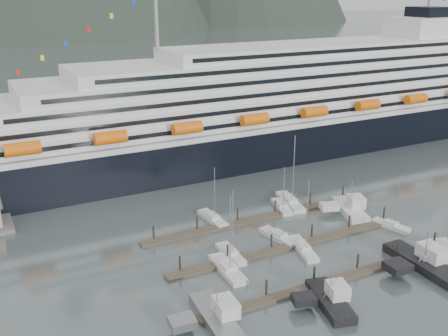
{
  "coord_description": "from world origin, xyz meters",
  "views": [
    {
      "loc": [
        -54.53,
        -68.21,
        45.69
      ],
      "look_at": [
        -8.59,
        22.0,
        10.25
      ],
      "focal_mm": 42.0,
      "sensor_mm": 36.0,
      "label": 1
    }
  ],
  "objects_px": {
    "sailboat_a": "(231,254)",
    "sailboat_d": "(303,249)",
    "trawler_b": "(329,300)",
    "sailboat_g": "(290,202)",
    "sailboat_c": "(279,237)",
    "sailboat_h": "(391,226)",
    "sailboat_f": "(282,207)",
    "trawler_e": "(349,209)",
    "cruise_ship": "(291,108)",
    "trawler_a": "(216,318)",
    "sailboat_e": "(213,219)",
    "trawler_c": "(423,263)",
    "sailboat_b": "(227,269)"
  },
  "relations": [
    {
      "from": "sailboat_a",
      "to": "sailboat_f",
      "type": "relative_size",
      "value": 1.31
    },
    {
      "from": "sailboat_d",
      "to": "sailboat_c",
      "type": "bearing_deg",
      "value": 26.54
    },
    {
      "from": "cruise_ship",
      "to": "sailboat_b",
      "type": "distance_m",
      "value": 74.01
    },
    {
      "from": "cruise_ship",
      "to": "sailboat_e",
      "type": "relative_size",
      "value": 17.28
    },
    {
      "from": "sailboat_a",
      "to": "trawler_a",
      "type": "xyz_separation_m",
      "value": [
        -10.98,
        -16.48,
        0.52
      ]
    },
    {
      "from": "sailboat_f",
      "to": "sailboat_h",
      "type": "relative_size",
      "value": 0.88
    },
    {
      "from": "sailboat_e",
      "to": "sailboat_h",
      "type": "xyz_separation_m",
      "value": [
        30.24,
        -18.99,
        -0.01
      ]
    },
    {
      "from": "sailboat_c",
      "to": "trawler_c",
      "type": "distance_m",
      "value": 25.97
    },
    {
      "from": "sailboat_e",
      "to": "cruise_ship",
      "type": "bearing_deg",
      "value": -53.95
    },
    {
      "from": "trawler_a",
      "to": "sailboat_e",
      "type": "bearing_deg",
      "value": -21.15
    },
    {
      "from": "trawler_a",
      "to": "sailboat_b",
      "type": "bearing_deg",
      "value": -29.98
    },
    {
      "from": "trawler_c",
      "to": "trawler_e",
      "type": "xyz_separation_m",
      "value": [
        3.9,
        23.89,
        -0.02
      ]
    },
    {
      "from": "sailboat_d",
      "to": "trawler_e",
      "type": "bearing_deg",
      "value": -49.83
    },
    {
      "from": "cruise_ship",
      "to": "trawler_a",
      "type": "bearing_deg",
      "value": -130.61
    },
    {
      "from": "sailboat_g",
      "to": "sailboat_h",
      "type": "bearing_deg",
      "value": -137.76
    },
    {
      "from": "sailboat_d",
      "to": "trawler_e",
      "type": "height_order",
      "value": "sailboat_d"
    },
    {
      "from": "sailboat_a",
      "to": "sailboat_b",
      "type": "relative_size",
      "value": 0.91
    },
    {
      "from": "trawler_b",
      "to": "sailboat_h",
      "type": "bearing_deg",
      "value": -46.16
    },
    {
      "from": "sailboat_f",
      "to": "sailboat_h",
      "type": "bearing_deg",
      "value": -125.63
    },
    {
      "from": "trawler_b",
      "to": "sailboat_g",
      "type": "bearing_deg",
      "value": -11.28
    },
    {
      "from": "sailboat_a",
      "to": "sailboat_g",
      "type": "height_order",
      "value": "sailboat_g"
    },
    {
      "from": "cruise_ship",
      "to": "sailboat_c",
      "type": "height_order",
      "value": "cruise_ship"
    },
    {
      "from": "cruise_ship",
      "to": "sailboat_h",
      "type": "xyz_separation_m",
      "value": [
        -12.02,
        -53.94,
        -11.65
      ]
    },
    {
      "from": "sailboat_e",
      "to": "sailboat_f",
      "type": "height_order",
      "value": "sailboat_e"
    },
    {
      "from": "sailboat_c",
      "to": "trawler_b",
      "type": "distance_m",
      "value": 22.46
    },
    {
      "from": "sailboat_a",
      "to": "sailboat_d",
      "type": "xyz_separation_m",
      "value": [
        12.75,
        -4.1,
        -0.0
      ]
    },
    {
      "from": "sailboat_g",
      "to": "trawler_b",
      "type": "xyz_separation_m",
      "value": [
        -16.36,
        -34.96,
        0.48
      ]
    },
    {
      "from": "sailboat_a",
      "to": "sailboat_h",
      "type": "height_order",
      "value": "sailboat_a"
    },
    {
      "from": "sailboat_f",
      "to": "trawler_b",
      "type": "relative_size",
      "value": 0.87
    },
    {
      "from": "sailboat_c",
      "to": "trawler_b",
      "type": "height_order",
      "value": "sailboat_c"
    },
    {
      "from": "trawler_a",
      "to": "trawler_b",
      "type": "bearing_deg",
      "value": -97.62
    },
    {
      "from": "trawler_b",
      "to": "sailboat_a",
      "type": "bearing_deg",
      "value": 31.34
    },
    {
      "from": "sailboat_b",
      "to": "sailboat_g",
      "type": "bearing_deg",
      "value": -50.57
    },
    {
      "from": "sailboat_d",
      "to": "sailboat_g",
      "type": "height_order",
      "value": "sailboat_g"
    },
    {
      "from": "trawler_a",
      "to": "trawler_b",
      "type": "height_order",
      "value": "trawler_a"
    },
    {
      "from": "trawler_b",
      "to": "trawler_c",
      "type": "distance_m",
      "value": 21.02
    },
    {
      "from": "sailboat_a",
      "to": "sailboat_d",
      "type": "distance_m",
      "value": 13.4
    },
    {
      "from": "sailboat_g",
      "to": "trawler_c",
      "type": "relative_size",
      "value": 1.03
    },
    {
      "from": "sailboat_c",
      "to": "sailboat_e",
      "type": "bearing_deg",
      "value": 20.47
    },
    {
      "from": "sailboat_g",
      "to": "trawler_e",
      "type": "xyz_separation_m",
      "value": [
        8.52,
        -9.65,
        0.53
      ]
    },
    {
      "from": "sailboat_c",
      "to": "sailboat_f",
      "type": "height_order",
      "value": "sailboat_c"
    },
    {
      "from": "cruise_ship",
      "to": "sailboat_e",
      "type": "height_order",
      "value": "cruise_ship"
    },
    {
      "from": "sailboat_g",
      "to": "trawler_a",
      "type": "distance_m",
      "value": 46.07
    },
    {
      "from": "sailboat_c",
      "to": "sailboat_d",
      "type": "bearing_deg",
      "value": -176.42
    },
    {
      "from": "sailboat_g",
      "to": "trawler_e",
      "type": "relative_size",
      "value": 1.29
    },
    {
      "from": "trawler_c",
      "to": "sailboat_f",
      "type": "bearing_deg",
      "value": 14.51
    },
    {
      "from": "sailboat_g",
      "to": "trawler_c",
      "type": "bearing_deg",
      "value": -160.56
    },
    {
      "from": "trawler_c",
      "to": "trawler_b",
      "type": "bearing_deg",
      "value": 95.0
    },
    {
      "from": "cruise_ship",
      "to": "trawler_b",
      "type": "height_order",
      "value": "cruise_ship"
    },
    {
      "from": "trawler_b",
      "to": "trawler_e",
      "type": "bearing_deg",
      "value": -30.71
    }
  ]
}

